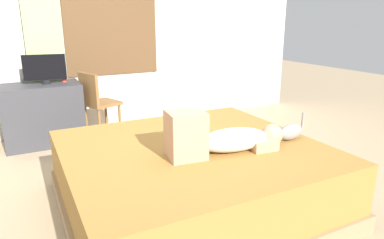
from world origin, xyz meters
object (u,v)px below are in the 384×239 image
cat (289,132)px  desk (43,114)px  tv_monitor (45,69)px  chair_by_desk (97,101)px  bed (192,177)px  person_lying (222,138)px  cup (64,79)px

cat → desk: bearing=125.1°
tv_monitor → chair_by_desk: 0.70m
bed → person_lying: size_ratio=2.11×
person_lying → chair_by_desk: size_ratio=1.10×
bed → cat: 0.87m
cat → chair_by_desk: size_ratio=0.41×
cat → chair_by_desk: (-1.08, 2.26, -0.09)m
chair_by_desk → tv_monitor: bearing=164.1°
person_lying → chair_by_desk: (-0.44, 2.24, -0.14)m
person_lying → cup: person_lying is taller
cat → chair_by_desk: chair_by_desk is taller
tv_monitor → desk: bearing=180.0°
cup → bed: bearing=-73.8°
chair_by_desk → cat: bearing=-64.6°
cat → tv_monitor: 2.93m
cat → cup: 2.83m
desk → cup: 0.50m
bed → person_lying: person_lying is taller
person_lying → tv_monitor: 2.61m
bed → cup: cup is taller
tv_monitor → person_lying: bearing=-67.6°
person_lying → chair_by_desk: person_lying is taller
person_lying → cup: bearing=107.8°
desk → chair_by_desk: size_ratio=1.05×
desk → cup: (0.29, 0.03, 0.41)m
tv_monitor → cup: size_ratio=6.39×
cup → chair_by_desk: (0.34, -0.19, -0.27)m
tv_monitor → cup: (0.21, 0.03, -0.14)m
cat → bed: bearing=162.7°
tv_monitor → cup: tv_monitor is taller
bed → cat: bearing=-17.3°
person_lying → desk: (-1.06, 2.40, -0.27)m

